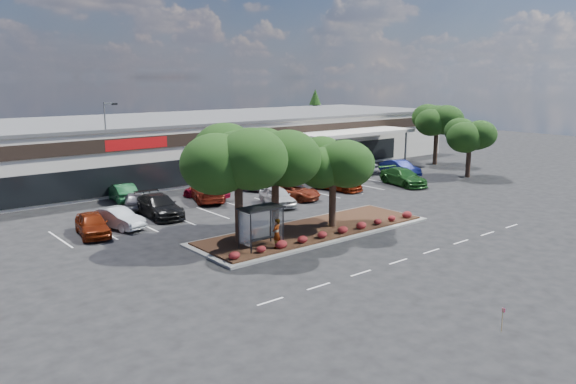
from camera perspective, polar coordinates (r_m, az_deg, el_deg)
ground at (r=38.48m, az=8.85°, el=-4.79°), size 160.00×160.00×0.00m
retail_store at (r=65.11m, az=-13.81°, el=4.54°), size 80.40×25.20×6.25m
landscape_island at (r=39.80m, az=2.63°, el=-3.92°), size 18.00×6.00×0.26m
lane_markings at (r=45.75m, az=-1.01°, el=-2.01°), size 33.12×20.06×0.01m
shrub_row at (r=38.21m, az=4.74°, el=-4.01°), size 17.00×0.80×0.50m
bus_shelter at (r=35.09m, az=-2.90°, el=-2.36°), size 2.75×1.55×2.59m
island_tree_west at (r=35.65m, az=-5.06°, el=0.95°), size 7.20×7.20×7.89m
island_tree_mid at (r=38.28m, az=-1.31°, el=1.29°), size 6.60×6.60×7.32m
island_tree_east at (r=39.82m, az=4.57°, el=1.06°), size 5.80×5.80×6.50m
tree_east_near at (r=64.23m, az=17.93°, el=4.31°), size 5.60×5.60×6.51m
tree_east_far at (r=72.77m, az=14.83°, el=5.71°), size 6.40×6.40×7.62m
conifer_north_east at (r=92.38m, az=2.76°, el=7.68°), size 3.96×3.96×9.00m
person_waiting at (r=35.08m, az=-1.16°, el=-4.22°), size 0.80×0.67×1.88m
light_pole at (r=52.67m, az=-17.76°, el=3.44°), size 1.43×0.50×8.66m
survey_stake at (r=26.26m, az=20.98°, el=-11.75°), size 0.07×0.14×1.08m
car_0 at (r=41.02m, az=-19.26°, el=-3.11°), size 2.75×5.02×1.62m
car_1 at (r=42.48m, az=-16.92°, el=-2.56°), size 2.81×4.77×1.48m
car_2 at (r=45.18m, az=-12.96°, el=-1.38°), size 2.89×6.06×1.71m
car_4 at (r=47.74m, az=-1.08°, el=-0.45°), size 3.03×5.07×1.62m
car_5 at (r=50.29m, az=0.57°, el=0.05°), size 3.64×5.50×1.40m
car_6 at (r=54.59m, az=5.01°, el=1.00°), size 3.10×5.63×1.55m
car_7 at (r=57.99m, az=11.63°, el=1.50°), size 3.62×6.24×1.70m
car_8 at (r=63.73m, az=11.32°, el=2.41°), size 2.50×5.36×1.70m
car_9 at (r=48.43m, az=-15.31°, el=-0.79°), size 3.20×4.58×1.45m
car_10 at (r=51.59m, az=-16.48°, el=-0.02°), size 2.38×5.09×1.61m
car_11 at (r=50.14m, az=-8.30°, el=0.07°), size 4.23×6.40×1.72m
car_12 at (r=51.10m, az=-8.31°, el=0.10°), size 3.10×5.13×1.39m
car_13 at (r=53.82m, az=-2.23°, el=0.83°), size 4.33×5.77×1.46m
car_14 at (r=55.69m, az=0.40°, el=1.33°), size 3.47×5.37×1.70m
car_15 at (r=58.48m, az=-0.37°, el=1.66°), size 1.62×4.20×1.36m
car_16 at (r=64.39m, az=3.38°, el=2.64°), size 3.55×4.92×1.56m
car_17 at (r=64.76m, az=7.12°, el=2.66°), size 2.16×5.09×1.63m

